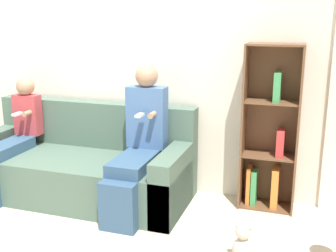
{
  "coord_description": "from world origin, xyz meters",
  "views": [
    {
      "loc": [
        1.92,
        -2.89,
        1.73
      ],
      "look_at": [
        0.75,
        0.6,
        0.77
      ],
      "focal_mm": 45.0,
      "sensor_mm": 36.0,
      "label": 1
    }
  ],
  "objects_px": {
    "adult_seated": "(138,140)",
    "teddy_bear": "(243,243)",
    "couch": "(82,167)",
    "child_seated": "(12,138)",
    "bookshelf": "(270,136)"
  },
  "relations": [
    {
      "from": "couch",
      "to": "child_seated",
      "type": "distance_m",
      "value": 0.76
    },
    {
      "from": "teddy_bear",
      "to": "adult_seated",
      "type": "bearing_deg",
      "value": 150.39
    },
    {
      "from": "adult_seated",
      "to": "bookshelf",
      "type": "relative_size",
      "value": 0.87
    },
    {
      "from": "adult_seated",
      "to": "teddy_bear",
      "type": "distance_m",
      "value": 1.31
    },
    {
      "from": "adult_seated",
      "to": "teddy_bear",
      "type": "bearing_deg",
      "value": -29.61
    },
    {
      "from": "adult_seated",
      "to": "teddy_bear",
      "type": "xyz_separation_m",
      "value": [
        1.05,
        -0.59,
        -0.52
      ]
    },
    {
      "from": "adult_seated",
      "to": "child_seated",
      "type": "relative_size",
      "value": 1.16
    },
    {
      "from": "bookshelf",
      "to": "teddy_bear",
      "type": "xyz_separation_m",
      "value": [
        -0.07,
        -1.02,
        -0.54
      ]
    },
    {
      "from": "adult_seated",
      "to": "child_seated",
      "type": "bearing_deg",
      "value": -178.18
    },
    {
      "from": "adult_seated",
      "to": "child_seated",
      "type": "distance_m",
      "value": 1.35
    },
    {
      "from": "couch",
      "to": "teddy_bear",
      "type": "bearing_deg",
      "value": -22.06
    },
    {
      "from": "couch",
      "to": "child_seated",
      "type": "relative_size",
      "value": 1.9
    },
    {
      "from": "child_seated",
      "to": "bookshelf",
      "type": "height_order",
      "value": "bookshelf"
    },
    {
      "from": "couch",
      "to": "bookshelf",
      "type": "height_order",
      "value": "bookshelf"
    },
    {
      "from": "bookshelf",
      "to": "teddy_bear",
      "type": "bearing_deg",
      "value": -94.17
    }
  ]
}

